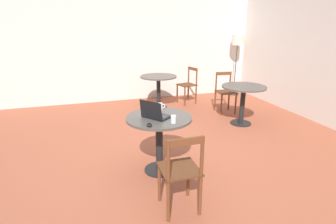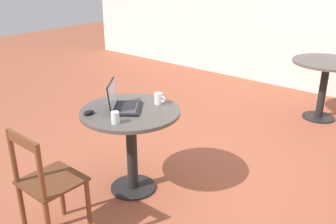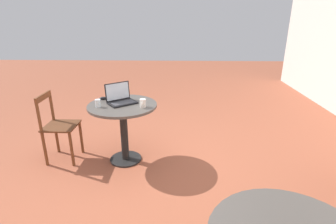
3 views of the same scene
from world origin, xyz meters
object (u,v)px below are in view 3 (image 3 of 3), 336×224
(chair_near_front, at_px, (58,127))
(drinking_glass, at_px, (98,103))
(cafe_table_near, at_px, (123,117))
(laptop, at_px, (121,99))
(mouse, at_px, (104,98))
(mug, at_px, (143,103))

(chair_near_front, xyz_separation_m, drinking_glass, (0.11, 0.56, 0.35))
(cafe_table_near, distance_m, drinking_glass, 0.35)
(laptop, bearing_deg, chair_near_front, -86.36)
(mouse, bearing_deg, mug, 62.37)
(laptop, distance_m, mug, 0.32)
(chair_near_front, distance_m, laptop, 0.88)
(laptop, bearing_deg, cafe_table_near, 24.31)
(cafe_table_near, xyz_separation_m, drinking_glass, (0.10, -0.26, 0.21))
(mug, bearing_deg, laptop, -117.31)
(chair_near_front, distance_m, mouse, 0.67)
(cafe_table_near, relative_size, chair_near_front, 0.95)
(laptop, bearing_deg, mug, 62.69)
(cafe_table_near, bearing_deg, chair_near_front, -90.48)
(cafe_table_near, distance_m, chair_near_front, 0.84)
(mug, height_order, drinking_glass, mug)
(laptop, height_order, mouse, laptop)
(chair_near_front, relative_size, drinking_glass, 9.47)
(cafe_table_near, relative_size, drinking_glass, 8.99)
(chair_near_front, bearing_deg, laptop, 93.64)
(chair_near_front, bearing_deg, mug, 84.95)
(mug, bearing_deg, chair_near_front, -95.05)
(laptop, distance_m, mouse, 0.28)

